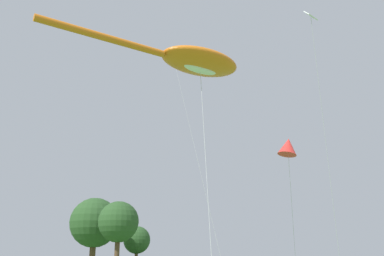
# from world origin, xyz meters

# --- Properties ---
(big_show_kite) EXTENTS (11.99, 5.29, 13.62)m
(big_show_kite) POSITION_xyz_m (1.97, 16.13, 13.05)
(big_show_kite) COLOR orange
(big_show_kite) RESTS_ON ground
(small_kite_bird_shape) EXTENTS (3.07, 2.16, 13.59)m
(small_kite_bird_shape) POSITION_xyz_m (4.67, 9.59, 11.98)
(small_kite_bird_shape) COLOR white
(small_kite_bird_shape) RESTS_ON ground
(small_kite_triangle_green) EXTENTS (2.09, 4.09, 16.52)m
(small_kite_triangle_green) POSITION_xyz_m (4.19, 22.07, 14.97)
(small_kite_triangle_green) COLOR pink
(small_kite_triangle_green) RESTS_ON ground
(small_kite_diamond_red) EXTENTS (4.06, 4.02, 9.70)m
(small_kite_diamond_red) POSITION_xyz_m (9.53, 16.64, 9.03)
(small_kite_diamond_red) COLOR red
(small_kite_diamond_red) RESTS_ON ground
(tree_oak_left) EXTENTS (4.42, 4.42, 7.24)m
(tree_oak_left) POSITION_xyz_m (19.97, 62.57, 4.99)
(tree_oak_left) COLOR #513823
(tree_oak_left) RESTS_ON ground
(tree_shrub_far) EXTENTS (7.37, 7.37, 10.97)m
(tree_shrub_far) POSITION_xyz_m (11.67, 59.95, 7.24)
(tree_shrub_far) COLOR #513823
(tree_shrub_far) RESTS_ON ground
(tree_broad_distant) EXTENTS (5.50, 5.50, 9.58)m
(tree_broad_distant) POSITION_xyz_m (12.20, 51.77, 6.78)
(tree_broad_distant) COLOR #513823
(tree_broad_distant) RESTS_ON ground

